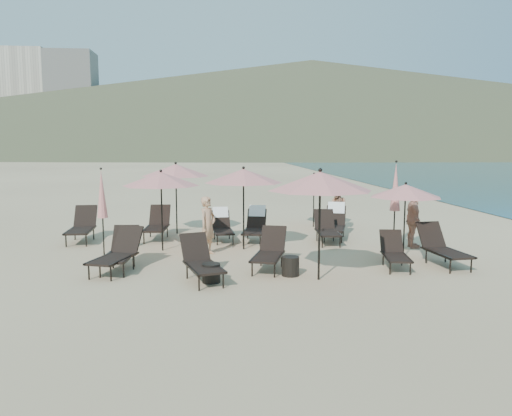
{
  "coord_description": "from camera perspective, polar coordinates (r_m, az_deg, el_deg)",
  "views": [
    {
      "loc": [
        -1.98,
        -11.38,
        2.99
      ],
      "look_at": [
        -0.68,
        3.5,
        1.1
      ],
      "focal_mm": 35.0,
      "sensor_mm": 36.0,
      "label": 1
    }
  ],
  "objects": [
    {
      "name": "beachgoer_a",
      "position": [
        13.68,
        -5.54,
        -2.03
      ],
      "size": [
        0.65,
        0.7,
        1.6
      ],
      "primitive_type": "imported",
      "rotation": [
        0.0,
        0.0,
        0.95
      ],
      "color": "tan",
      "rests_on": "ground"
    },
    {
      "name": "hotel_skyline",
      "position": [
        297.84,
        -23.33,
        10.72
      ],
      "size": [
        109.0,
        82.0,
        55.0
      ],
      "color": "beige",
      "rests_on": "ground"
    },
    {
      "name": "side_table_1",
      "position": [
        11.57,
        3.96,
        -6.64
      ],
      "size": [
        0.41,
        0.41,
        0.45
      ],
      "primitive_type": "cylinder",
      "color": "black",
      "rests_on": "ground"
    },
    {
      "name": "lounger_0",
      "position": [
        12.3,
        -15.57,
        -4.91
      ],
      "size": [
        1.16,
        1.84,
        0.99
      ],
      "rotation": [
        0.0,
        0.0,
        -0.31
      ],
      "color": "black",
      "rests_on": "ground"
    },
    {
      "name": "umbrella_open_1",
      "position": [
        14.18,
        -1.44,
        3.67
      ],
      "size": [
        2.22,
        2.22,
        2.39
      ],
      "color": "black",
      "rests_on": "ground"
    },
    {
      "name": "lounger_11",
      "position": [
        16.38,
        9.02,
        -1.55
      ],
      "size": [
        1.12,
        1.86,
        1.09
      ],
      "rotation": [
        0.0,
        0.0,
        -0.31
      ],
      "color": "black",
      "rests_on": "ground"
    },
    {
      "name": "side_table_0",
      "position": [
        11.04,
        -5.14,
        -7.4
      ],
      "size": [
        0.4,
        0.4,
        0.42
      ],
      "primitive_type": "cylinder",
      "color": "black",
      "rests_on": "ground"
    },
    {
      "name": "lounger_3",
      "position": [
        12.12,
        1.55,
        -4.91
      ],
      "size": [
        1.08,
        1.77,
        0.95
      ],
      "rotation": [
        0.0,
        0.0,
        -0.29
      ],
      "color": "black",
      "rests_on": "ground"
    },
    {
      "name": "umbrella_open_2",
      "position": [
        13.66,
        16.72,
        1.89
      ],
      "size": [
        1.89,
        1.89,
        2.03
      ],
      "color": "black",
      "rests_on": "ground"
    },
    {
      "name": "umbrella_closed_0",
      "position": [
        14.98,
        15.65,
        2.3
      ],
      "size": [
        0.3,
        0.3,
        2.55
      ],
      "color": "black",
      "rests_on": "ground"
    },
    {
      "name": "lounger_10",
      "position": [
        15.48,
        8.09,
        -2.31
      ],
      "size": [
        0.73,
        1.7,
        0.96
      ],
      "rotation": [
        0.0,
        0.0,
        -0.06
      ],
      "color": "black",
      "rests_on": "ground"
    },
    {
      "name": "lounger_5",
      "position": [
        13.31,
        20.51,
        -4.18
      ],
      "size": [
        0.84,
        1.79,
        1.0
      ],
      "rotation": [
        0.0,
        0.0,
        0.1
      ],
      "color": "black",
      "rests_on": "ground"
    },
    {
      "name": "umbrella_open_4",
      "position": [
        18.31,
        6.65,
        3.33
      ],
      "size": [
        1.86,
        1.86,
        2.0
      ],
      "color": "black",
      "rests_on": "ground"
    },
    {
      "name": "beachgoer_c",
      "position": [
        15.23,
        17.53,
        -1.25
      ],
      "size": [
        0.49,
        1.01,
        1.68
      ],
      "primitive_type": "imported",
      "rotation": [
        0.0,
        0.0,
        1.49
      ],
      "color": "tan",
      "rests_on": "ground"
    },
    {
      "name": "ground",
      "position": [
        11.94,
        4.77,
        -7.33
      ],
      "size": [
        800.0,
        800.0,
        0.0
      ],
      "primitive_type": "plane",
      "color": "#D6BA8C",
      "rests_on": "ground"
    },
    {
      "name": "lounger_4",
      "position": [
        12.7,
        15.56,
        -4.85
      ],
      "size": [
        0.79,
        1.54,
        0.85
      ],
      "rotation": [
        0.0,
        0.0,
        -0.16
      ],
      "color": "black",
      "rests_on": "ground"
    },
    {
      "name": "umbrella_closed_1",
      "position": [
        14.13,
        -17.21,
        1.5
      ],
      "size": [
        0.28,
        0.28,
        2.39
      ],
      "color": "black",
      "rests_on": "ground"
    },
    {
      "name": "umbrella_open_0",
      "position": [
        14.25,
        -10.8,
        3.27
      ],
      "size": [
        2.15,
        2.15,
        2.31
      ],
      "color": "black",
      "rests_on": "ground"
    },
    {
      "name": "lounger_1",
      "position": [
        12.52,
        -15.26,
        -4.73
      ],
      "size": [
        0.76,
        1.73,
        0.97
      ],
      "rotation": [
        0.0,
        0.0,
        -0.07
      ],
      "color": "black",
      "rests_on": "ground"
    },
    {
      "name": "umbrella_open_5",
      "position": [
        10.98,
        7.34,
        3.05
      ],
      "size": [
        2.32,
        2.32,
        2.49
      ],
      "color": "black",
      "rests_on": "ground"
    },
    {
      "name": "lounger_8",
      "position": [
        15.8,
        -3.88,
        -1.98
      ],
      "size": [
        0.71,
        1.62,
        0.98
      ],
      "rotation": [
        0.0,
        0.0,
        0.08
      ],
      "color": "black",
      "rests_on": "ground"
    },
    {
      "name": "volcanic_headland",
      "position": [
        323.31,
        8.3,
        11.31
      ],
      "size": [
        690.0,
        690.0,
        55.0
      ],
      "color": "brown",
      "rests_on": "ground"
    },
    {
      "name": "umbrella_open_3",
      "position": [
        16.97,
        -9.15,
        4.28
      ],
      "size": [
        2.26,
        2.26,
        2.43
      ],
      "color": "black",
      "rests_on": "ground"
    },
    {
      "name": "lounger_6",
      "position": [
        16.45,
        -19.27,
        -1.93
      ],
      "size": [
        0.77,
        1.86,
        1.05
      ],
      "rotation": [
        0.0,
        0.0,
        0.04
      ],
      "color": "black",
      "rests_on": "ground"
    },
    {
      "name": "beachgoer_b",
      "position": [
        17.78,
        9.32,
        -0.07
      ],
      "size": [
        0.84,
        0.92,
        1.53
      ],
      "primitive_type": "imported",
      "rotation": [
        0.0,
        0.0,
        -1.14
      ],
      "color": "#A97457",
      "rests_on": "ground"
    },
    {
      "name": "lounger_7",
      "position": [
        16.3,
        -11.22,
        -1.8
      ],
      "size": [
        0.77,
        1.8,
        1.02
      ],
      "rotation": [
        0.0,
        0.0,
        -0.05
      ],
      "color": "black",
      "rests_on": "ground"
    },
    {
      "name": "lounger_9",
      "position": [
        15.67,
        -0.1,
        -1.93
      ],
      "size": [
        0.94,
        1.77,
        1.05
      ],
      "rotation": [
        0.0,
        0.0,
        -0.21
      ],
      "color": "black",
      "rests_on": "ground"
    },
    {
      "name": "lounger_2",
      "position": [
        11.17,
        -6.3,
        -5.99
      ],
      "size": [
        1.08,
        1.78,
        0.96
      ],
      "rotation": [
        0.0,
        0.0,
        0.29
      ],
      "color": "black",
      "rests_on": "ground"
    }
  ]
}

